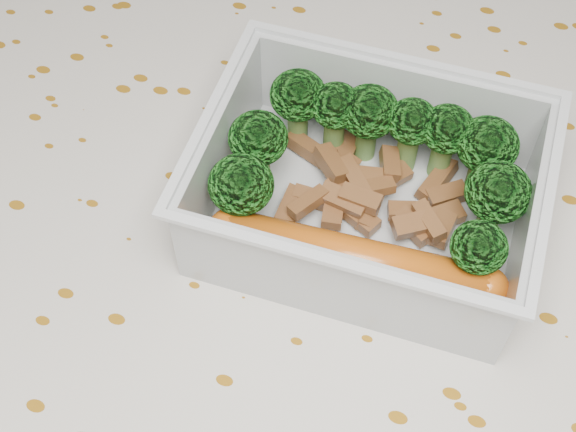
% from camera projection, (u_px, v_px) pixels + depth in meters
% --- Properties ---
extents(dining_table, '(1.40, 0.90, 0.75)m').
position_uv_depth(dining_table, '(299.00, 311.00, 0.52)').
color(dining_table, brown).
rests_on(dining_table, ground).
extents(tablecloth, '(1.46, 0.96, 0.19)m').
position_uv_depth(tablecloth, '(300.00, 272.00, 0.48)').
color(tablecloth, beige).
rests_on(tablecloth, dining_table).
extents(lunch_container, '(0.19, 0.15, 0.06)m').
position_uv_depth(lunch_container, '(367.00, 198.00, 0.44)').
color(lunch_container, silver).
rests_on(lunch_container, tablecloth).
extents(broccoli_florets, '(0.16, 0.10, 0.05)m').
position_uv_depth(broccoli_florets, '(378.00, 150.00, 0.43)').
color(broccoli_florets, '#608C3F').
rests_on(broccoli_florets, lunch_container).
extents(meat_pile, '(0.11, 0.08, 0.02)m').
position_uv_depth(meat_pile, '(372.00, 193.00, 0.45)').
color(meat_pile, brown).
rests_on(meat_pile, lunch_container).
extents(sausage, '(0.16, 0.03, 0.02)m').
position_uv_depth(sausage, '(355.00, 259.00, 0.41)').
color(sausage, '#BF5611').
rests_on(sausage, lunch_container).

